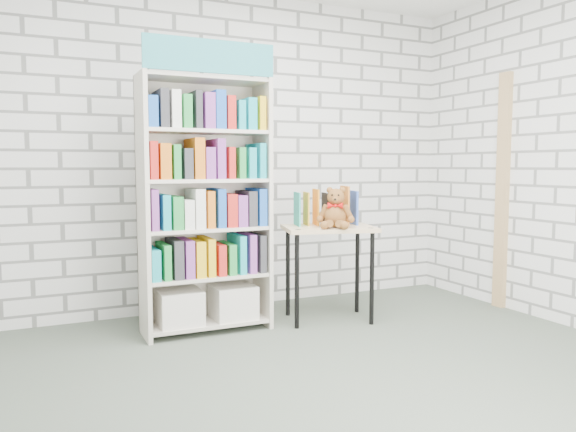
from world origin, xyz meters
name	(u,v)px	position (x,y,z in m)	size (l,w,h in m)	color
ground	(339,382)	(0.00, 0.00, 0.00)	(4.50, 4.50, 0.00)	#475144
room_shell	(342,76)	(0.00, 0.00, 1.78)	(4.52, 4.02, 2.81)	silver
bookshelf	(205,203)	(-0.41, 1.36, 1.00)	(0.97, 0.38, 2.18)	beige
display_table	(329,240)	(0.60, 1.22, 0.67)	(0.83, 0.67, 0.78)	#D3AF7F
table_books	(326,207)	(0.63, 1.33, 0.93)	(0.55, 0.34, 0.30)	teal
teddy_bear	(336,211)	(0.60, 1.11, 0.91)	(0.32, 0.31, 0.33)	brown
door_trim	(502,191)	(2.23, 0.95, 1.05)	(0.05, 0.12, 2.10)	tan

